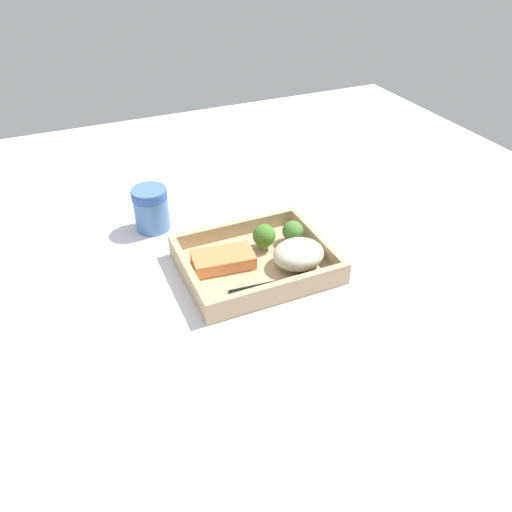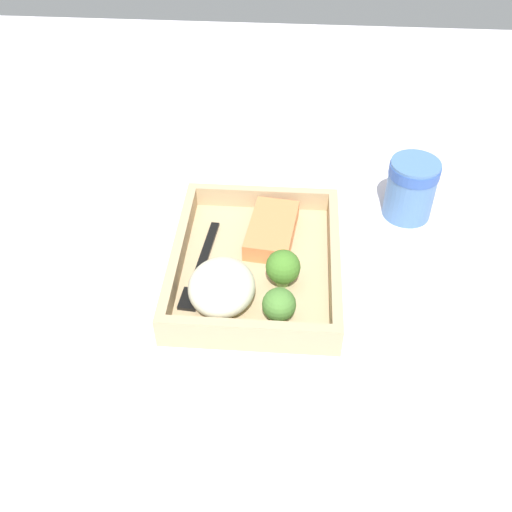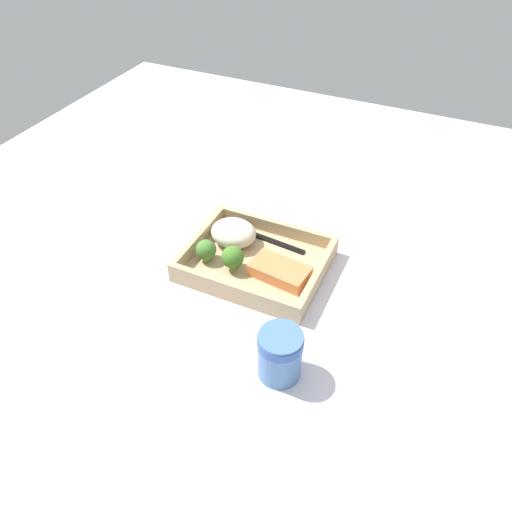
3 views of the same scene
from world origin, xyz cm
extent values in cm
cube|color=silver|center=(0.00, 0.00, -1.00)|extent=(160.00, 160.00, 2.00)
cube|color=tan|center=(0.00, 0.00, 0.60)|extent=(25.53, 20.61, 1.20)
cube|color=tan|center=(0.00, -9.70, 2.63)|extent=(25.53, 1.20, 2.87)
cube|color=tan|center=(0.00, 9.70, 2.63)|extent=(25.53, 1.20, 2.87)
cube|color=tan|center=(-12.16, 0.00, 2.63)|extent=(1.20, 18.21, 2.87)
cube|color=tan|center=(12.16, 0.00, 2.63)|extent=(1.20, 18.21, 2.87)
cube|color=#E4814B|center=(-5.47, 1.68, 2.39)|extent=(11.17, 7.00, 2.38)
ellipsoid|color=beige|center=(6.42, -3.52, 3.54)|extent=(8.98, 7.80, 4.67)
cylinder|color=#73974F|center=(3.10, 3.44, 2.04)|extent=(1.58, 1.58, 1.69)
sphere|color=#457C28|center=(3.10, 3.44, 4.03)|extent=(4.17, 4.17, 4.17)
cylinder|color=#8CA85D|center=(8.76, 3.22, 1.87)|extent=(1.47, 1.47, 1.35)
sphere|color=#497D32|center=(8.76, 3.22, 3.61)|extent=(3.87, 3.87, 3.87)
cube|color=black|center=(-1.21, -6.61, 1.42)|extent=(12.45, 2.28, 0.44)
cube|color=black|center=(6.65, -7.36, 1.42)|extent=(3.59, 2.51, 0.44)
cylinder|color=#4B76AD|center=(-13.22, 20.25, 4.30)|extent=(6.63, 6.63, 8.59)
cylinder|color=#3356A8|center=(-13.22, 20.25, 7.42)|extent=(6.83, 6.83, 1.55)
camera|label=1|loc=(-28.10, -63.98, 53.56)|focal=35.00mm
camera|label=2|loc=(54.19, 3.91, 53.17)|focal=42.00mm
camera|label=3|loc=(-29.14, 63.30, 63.87)|focal=35.00mm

